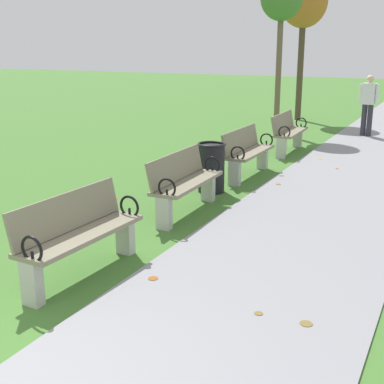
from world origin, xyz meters
TOP-DOWN VIEW (x-y plane):
  - park_bench_2 at (-0.50, 2.67)m, footprint 0.54×1.62m
  - park_bench_3 at (-0.50, 5.10)m, footprint 0.51×1.61m
  - park_bench_4 at (-0.50, 7.63)m, footprint 0.47×1.60m
  - park_bench_5 at (-0.50, 10.25)m, footprint 0.52×1.62m
  - tree_1 at (-1.62, 12.82)m, footprint 1.14×1.14m
  - tree_2 at (-1.82, 15.74)m, footprint 1.50×1.50m
  - pedestrian_walking at (0.76, 13.34)m, footprint 0.52×0.28m
  - trash_bin at (-0.65, 6.35)m, footprint 0.48×0.48m
  - scattered_leaves at (-0.06, 5.14)m, footprint 4.89×14.01m

SIDE VIEW (x-z plane):
  - scattered_leaves at x=-0.06m, z-range 0.00..0.03m
  - trash_bin at x=-0.65m, z-range 0.00..0.84m
  - park_bench_2 at x=-0.50m, z-range 0.04..0.93m
  - park_bench_3 at x=-0.50m, z-range 0.04..0.93m
  - park_bench_4 at x=-0.50m, z-range 0.04..0.93m
  - park_bench_5 at x=-0.50m, z-range 0.04..0.93m
  - pedestrian_walking at x=0.76m, z-range 0.12..1.74m
  - tree_1 at x=-1.62m, z-range 1.42..5.69m
  - tree_2 at x=-1.82m, z-range 1.39..5.96m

